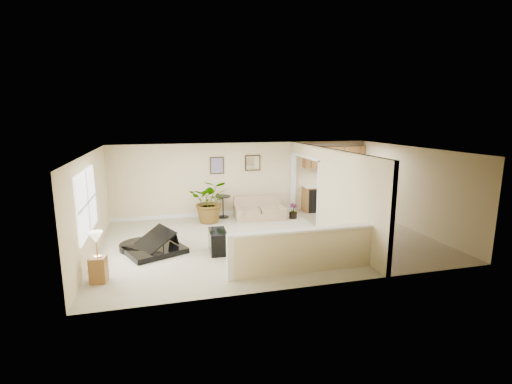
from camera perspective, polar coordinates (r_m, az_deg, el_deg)
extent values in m
plane|color=#B1A98A|center=(10.42, 1.88, -7.36)|extent=(9.00, 9.00, 0.00)
cube|color=beige|center=(12.94, -1.83, 2.06)|extent=(9.00, 0.04, 2.50)
cube|color=beige|center=(7.35, 8.58, -5.35)|extent=(9.00, 0.04, 2.50)
cube|color=beige|center=(9.84, -24.12, -1.94)|extent=(0.04, 6.00, 2.50)
cube|color=beige|center=(12.13, 22.77, 0.54)|extent=(0.04, 6.00, 2.50)
cube|color=silver|center=(9.90, 1.97, 6.47)|extent=(9.00, 6.00, 0.04)
cube|color=gray|center=(11.67, 16.97, -5.78)|extent=(2.70, 6.00, 0.01)
cube|color=beige|center=(9.68, 14.25, -1.48)|extent=(0.12, 3.60, 2.50)
cube|color=beige|center=(12.18, 7.77, 6.36)|extent=(0.12, 2.35, 0.40)
cube|color=beige|center=(8.26, 7.47, -9.07)|extent=(3.30, 0.12, 0.95)
cube|color=white|center=(8.10, 7.56, -5.83)|extent=(3.40, 0.22, 0.05)
cube|color=white|center=(7.81, -4.00, -10.02)|extent=(0.14, 0.14, 1.00)
cube|color=white|center=(9.31, -24.62, -1.43)|extent=(0.05, 2.15, 1.45)
cube|color=#342513|center=(12.67, -6.03, 4.09)|extent=(0.48, 0.03, 0.58)
cube|color=#996183|center=(12.65, -6.01, 4.08)|extent=(0.40, 0.01, 0.50)
cube|color=#342513|center=(12.91, -0.52, 4.51)|extent=(0.55, 0.03, 0.55)
cube|color=silver|center=(12.89, -0.50, 4.50)|extent=(0.46, 0.01, 0.46)
cube|color=olive|center=(13.91, 11.85, -0.88)|extent=(2.30, 0.60, 0.90)
cube|color=silver|center=(13.82, 11.93, 1.03)|extent=(2.36, 0.65, 0.04)
cube|color=black|center=(13.58, 8.83, -1.15)|extent=(0.60, 0.60, 0.84)
cube|color=olive|center=(13.78, 11.89, 5.33)|extent=(2.30, 0.35, 0.75)
cube|color=black|center=(9.59, -15.48, -5.01)|extent=(1.68, 1.59, 0.28)
cylinder|color=black|center=(10.09, -16.23, -4.25)|extent=(1.14, 1.14, 0.28)
cube|color=white|center=(9.62, -10.74, -4.98)|extent=(0.56, 0.92, 0.02)
cube|color=black|center=(9.62, -16.10, -3.46)|extent=(1.39, 1.39, 0.62)
cube|color=black|center=(9.50, -5.89, -7.56)|extent=(0.45, 0.84, 0.55)
cube|color=tan|center=(12.50, 0.53, -3.06)|extent=(1.71, 1.05, 0.46)
cube|color=tan|center=(12.72, 0.11, -0.62)|extent=(1.65, 0.34, 0.48)
cube|color=tan|center=(12.26, -2.73, -1.83)|extent=(0.27, 0.94, 0.18)
cube|color=tan|center=(12.62, 3.70, -1.45)|extent=(0.27, 0.94, 0.18)
cylinder|color=black|center=(12.71, -5.06, -3.84)|extent=(0.37, 0.37, 0.03)
cylinder|color=black|center=(12.63, -5.09, -2.28)|extent=(0.04, 0.04, 0.73)
cylinder|color=black|center=(12.55, -5.12, -0.67)|extent=(0.52, 0.52, 0.03)
cylinder|color=black|center=(12.18, -6.95, -3.96)|extent=(0.40, 0.40, 0.28)
imported|color=#214A16|center=(12.04, -7.02, -1.38)|extent=(1.49, 1.37, 1.41)
cylinder|color=black|center=(12.61, 5.71, -3.63)|extent=(0.27, 0.27, 0.19)
imported|color=#214A16|center=(12.57, 5.73, -2.91)|extent=(0.33, 0.33, 0.51)
cube|color=olive|center=(8.45, -23.06, -10.91)|extent=(0.35, 0.35, 0.55)
cylinder|color=#BF843F|center=(8.35, -23.21, -9.11)|extent=(0.15, 0.15, 0.02)
cylinder|color=#BF843F|center=(8.29, -23.31, -7.93)|extent=(0.03, 0.03, 0.36)
cone|color=#F0E4C4|center=(8.23, -23.44, -6.43)|extent=(0.29, 0.29, 0.24)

